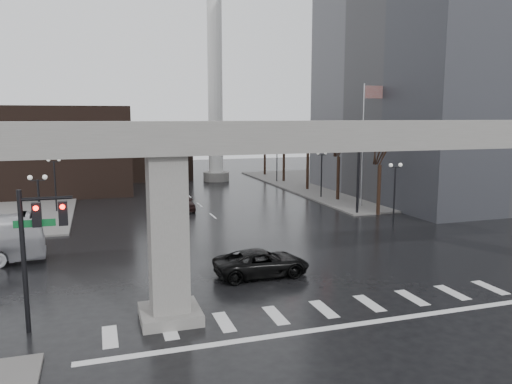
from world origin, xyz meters
The scene contains 23 objects.
ground centered at (0.00, 0.00, 0.00)m, with size 160.00×160.00×0.00m, color black.
sidewalk_ne centered at (26.00, 36.00, 0.07)m, with size 28.00×36.00×0.15m, color #615F5C.
elevated_guideway centered at (1.26, 0.00, 6.88)m, with size 48.00×2.60×8.70m.
office_tower centered at (28.00, 26.00, 21.00)m, with size 22.00×26.00×42.00m, color slate.
building_far_left centered at (-14.00, 42.00, 5.00)m, with size 16.00×14.00×10.00m, color black.
building_far_mid centered at (-2.00, 52.00, 4.00)m, with size 10.00×10.00×8.00m, color black.
smokestack centered at (6.00, 46.00, 13.35)m, with size 3.60×3.60×30.00m.
signal_mast_arm centered at (8.99, 18.80, 5.83)m, with size 12.12×0.43×8.00m.
signal_left_pole centered at (-12.25, 0.50, 4.07)m, with size 2.30×0.30×6.00m.
flagpole_assembly centered at (15.29, 22.00, 7.53)m, with size 2.06×0.12×12.00m.
lamp_right_0 centered at (13.50, 14.00, 3.47)m, with size 1.22×0.32×5.11m.
lamp_right_1 centered at (13.50, 28.00, 3.47)m, with size 1.22×0.32×5.11m.
lamp_right_2 centered at (13.50, 42.00, 3.47)m, with size 1.22×0.32×5.11m.
lamp_left_0 centered at (-13.50, 14.00, 3.47)m, with size 1.22×0.32×5.11m.
lamp_left_1 centered at (-13.50, 28.00, 3.47)m, with size 1.22×0.32×5.11m.
lamp_left_2 centered at (-13.50, 42.00, 3.47)m, with size 1.22×0.32×5.11m.
tree_right_0 centered at (14.53, 18.02, 2.79)m, with size 1.09×1.58×7.50m.
tree_right_1 centered at (14.53, 26.02, 2.85)m, with size 1.09×1.61×7.67m.
tree_right_2 centered at (14.53, 34.02, 2.91)m, with size 1.10×1.63×7.85m.
tree_right_3 centered at (14.53, 42.02, 2.98)m, with size 1.11×1.66×8.02m.
tree_right_4 centered at (14.53, 50.02, 3.04)m, with size 1.12×1.69×8.19m.
pickup_truck centered at (-1.20, 4.56, 0.75)m, with size 2.48×5.39×1.50m, color black.
far_car centered at (-2.17, 25.85, 0.83)m, with size 1.95×4.85×1.65m, color black.
Camera 1 is at (-9.81, -21.11, 8.92)m, focal length 35.00 mm.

